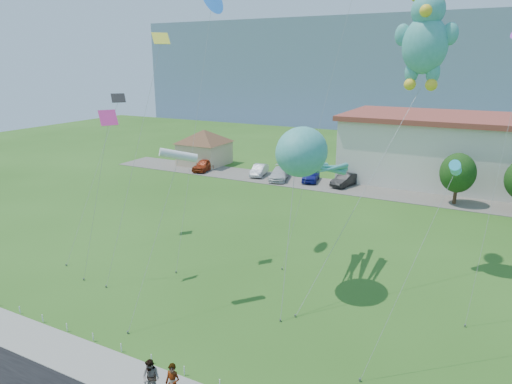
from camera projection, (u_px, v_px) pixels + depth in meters
ground at (184, 354)px, 23.42m from camera, size 160.00×160.00×0.00m
parking_strip at (362, 190)px, 53.24m from camera, size 70.00×6.00×0.06m
hill_ridge at (448, 69)px, 122.23m from camera, size 160.00×50.00×25.00m
pavilion at (204, 144)px, 65.62m from camera, size 9.20×9.20×5.00m
rope_fence at (168, 365)px, 22.25m from camera, size 26.05×0.05×0.50m
tree_near at (458, 173)px, 47.03m from camera, size 3.60×3.60×5.47m
pedestrian_left at (173, 384)px, 19.77m from camera, size 0.74×0.53×1.89m
pedestrian_right at (151, 378)px, 20.22m from camera, size 0.92×0.76×1.77m
parked_car_red at (204, 165)px, 62.29m from camera, size 2.31×4.74×1.56m
parked_car_silver at (259, 170)px, 59.59m from camera, size 2.31×4.52×1.42m
parked_car_white at (279, 174)px, 57.55m from camera, size 3.38×5.54×1.50m
parked_car_blue at (311, 175)px, 56.75m from camera, size 2.65×4.73×1.52m
parked_car_black at (345, 180)px, 54.70m from camera, size 2.58×4.74×1.48m
octopus_kite at (307, 158)px, 28.81m from camera, size 3.07×10.41×10.71m
teddy_bear_kite at (425, 38)px, 29.27m from camera, size 6.34×11.60×18.89m
small_kite_cyan at (455, 170)px, 21.34m from camera, size 3.02×5.61×10.13m
small_kite_black at (113, 116)px, 36.99m from camera, size 1.81×8.52×12.01m
small_kite_pink at (105, 136)px, 29.51m from camera, size 2.29×2.71×11.44m
small_kite_yellow at (154, 72)px, 30.74m from camera, size 1.48×6.86×16.41m
small_kite_white at (178, 157)px, 26.78m from camera, size 0.56×6.16×9.62m
small_kite_blue at (211, 5)px, 32.80m from camera, size 1.80×7.09×19.57m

